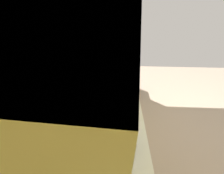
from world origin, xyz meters
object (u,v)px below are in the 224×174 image
at_px(bowl, 124,89).
at_px(kettle, 124,74).
at_px(oven_range, 118,75).
at_px(microwave, 113,130).

bearing_deg(bowl, kettle, -0.00).
bearing_deg(kettle, oven_range, 5.13).
height_order(microwave, bowl, microwave).
xyz_separation_m(microwave, kettle, (1.25, -0.13, -0.09)).
bearing_deg(microwave, bowl, -8.60).
bearing_deg(oven_range, kettle, -174.87).
relative_size(oven_range, kettle, 6.95).
height_order(oven_range, bowl, oven_range).
bearing_deg(kettle, microwave, 174.28).
bearing_deg(oven_range, microwave, 178.86).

